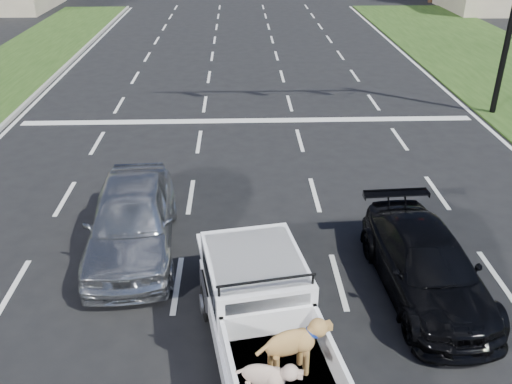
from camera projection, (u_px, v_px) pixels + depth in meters
ground at (258, 283)px, 11.72m from camera, size 160.00×160.00×0.00m
road_markings at (251, 158)px, 17.51m from camera, size 17.75×60.00×0.01m
pickup_truck at (266, 327)px, 9.23m from camera, size 2.61×5.20×1.86m
silver_sedan at (132, 219)px, 12.50m from camera, size 2.31×4.97×1.65m
black_coupe at (426, 265)px, 11.17m from camera, size 2.12×4.65×1.32m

